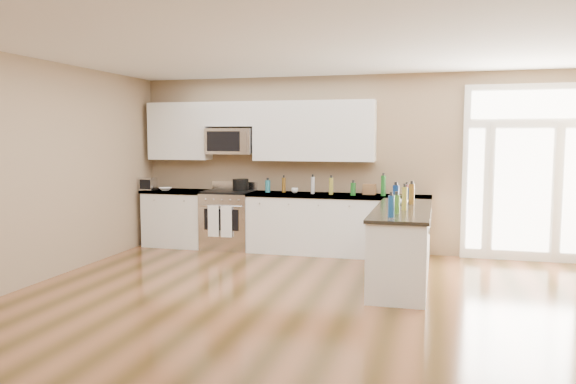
% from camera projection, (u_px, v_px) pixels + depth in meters
% --- Properties ---
extents(ground, '(8.00, 8.00, 0.00)m').
position_uv_depth(ground, '(285.00, 334.00, 5.22)').
color(ground, '#463013').
extents(room_shell, '(8.00, 8.00, 8.00)m').
position_uv_depth(room_shell, '(285.00, 151.00, 5.05)').
color(room_shell, '#947C5D').
rests_on(room_shell, ground).
extents(back_cabinet_left, '(1.10, 0.66, 0.94)m').
position_uv_depth(back_cabinet_left, '(178.00, 220.00, 9.46)').
color(back_cabinet_left, white).
rests_on(back_cabinet_left, ground).
extents(back_cabinet_right, '(2.85, 0.66, 0.94)m').
position_uv_depth(back_cabinet_right, '(337.00, 226.00, 8.76)').
color(back_cabinet_right, white).
rests_on(back_cabinet_right, ground).
extents(peninsula_cabinet, '(0.69, 2.32, 0.94)m').
position_uv_depth(peninsula_cabinet, '(402.00, 248.00, 7.09)').
color(peninsula_cabinet, white).
rests_on(peninsula_cabinet, ground).
extents(upper_cabinet_left, '(1.04, 0.33, 0.95)m').
position_uv_depth(upper_cabinet_left, '(180.00, 131.00, 9.46)').
color(upper_cabinet_left, white).
rests_on(upper_cabinet_left, room_shell).
extents(upper_cabinet_right, '(1.94, 0.33, 0.95)m').
position_uv_depth(upper_cabinet_right, '(314.00, 131.00, 8.86)').
color(upper_cabinet_right, white).
rests_on(upper_cabinet_right, room_shell).
extents(upper_cabinet_short, '(0.82, 0.33, 0.40)m').
position_uv_depth(upper_cabinet_short, '(232.00, 114.00, 9.19)').
color(upper_cabinet_short, white).
rests_on(upper_cabinet_short, room_shell).
extents(microwave, '(0.78, 0.41, 0.42)m').
position_uv_depth(microwave, '(231.00, 141.00, 9.20)').
color(microwave, silver).
rests_on(microwave, room_shell).
extents(entry_door, '(1.70, 0.10, 2.60)m').
position_uv_depth(entry_door, '(523.00, 173.00, 8.24)').
color(entry_door, white).
rests_on(entry_door, ground).
extents(kitchen_range, '(0.80, 0.71, 1.08)m').
position_uv_depth(kitchen_range, '(229.00, 219.00, 9.22)').
color(kitchen_range, silver).
rests_on(kitchen_range, ground).
extents(stockpot, '(0.34, 0.34, 0.20)m').
position_uv_depth(stockpot, '(241.00, 184.00, 9.23)').
color(stockpot, black).
rests_on(stockpot, kitchen_range).
extents(toaster_oven, '(0.27, 0.22, 0.21)m').
position_uv_depth(toaster_oven, '(148.00, 184.00, 9.39)').
color(toaster_oven, silver).
rests_on(toaster_oven, back_cabinet_left).
extents(cardboard_box, '(0.20, 0.15, 0.16)m').
position_uv_depth(cardboard_box, '(369.00, 189.00, 8.71)').
color(cardboard_box, brown).
rests_on(cardboard_box, back_cabinet_right).
extents(bowl_left, '(0.28, 0.28, 0.05)m').
position_uv_depth(bowl_left, '(165.00, 189.00, 9.32)').
color(bowl_left, white).
rests_on(bowl_left, back_cabinet_left).
extents(bowl_peninsula, '(0.24, 0.24, 0.06)m').
position_uv_depth(bowl_peninsula, '(401.00, 202.00, 7.43)').
color(bowl_peninsula, white).
rests_on(bowl_peninsula, peninsula_cabinet).
extents(cup_counter, '(0.13, 0.13, 0.08)m').
position_uv_depth(cup_counter, '(295.00, 190.00, 8.93)').
color(cup_counter, white).
rests_on(cup_counter, back_cabinet_right).
extents(counter_bottles, '(2.39, 2.46, 0.31)m').
position_uv_depth(counter_bottles, '(364.00, 192.00, 7.82)').
color(counter_bottles, '#19591E').
rests_on(counter_bottles, back_cabinet_right).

